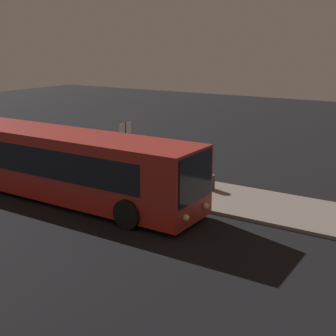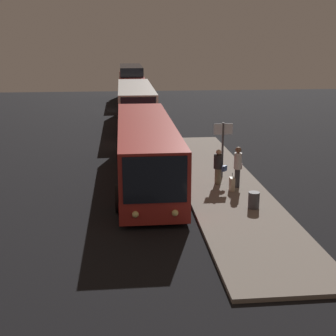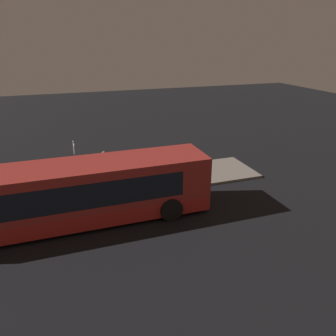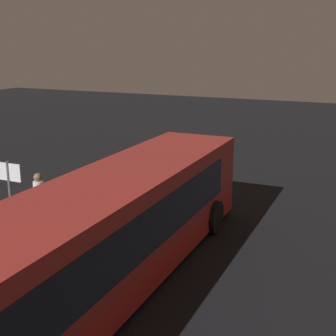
% 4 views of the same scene
% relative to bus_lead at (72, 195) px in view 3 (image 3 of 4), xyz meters
% --- Properties ---
extents(ground, '(80.00, 80.00, 0.00)m').
position_rel_bus_lead_xyz_m(ground, '(1.24, 0.00, -1.40)').
color(ground, black).
extents(platform, '(20.00, 3.56, 0.14)m').
position_rel_bus_lead_xyz_m(platform, '(1.24, 3.38, -1.33)').
color(platform, slate).
rests_on(platform, ground).
extents(bus_lead, '(12.60, 2.83, 2.80)m').
position_rel_bus_lead_xyz_m(bus_lead, '(0.00, 0.00, 0.00)').
color(bus_lead, maroon).
rests_on(bus_lead, ground).
extents(passenger_boarding, '(0.59, 0.49, 1.83)m').
position_rel_bus_lead_xyz_m(passenger_boarding, '(2.07, 3.97, -0.25)').
color(passenger_boarding, '#2D2D33').
rests_on(passenger_boarding, platform).
extents(passenger_waiting, '(0.65, 0.68, 1.60)m').
position_rel_bus_lead_xyz_m(passenger_waiting, '(1.53, 3.22, -0.42)').
color(passenger_waiting, '#6B604C').
rests_on(passenger_waiting, platform).
extents(suitcase, '(0.36, 0.19, 0.82)m').
position_rel_bus_lead_xyz_m(suitcase, '(2.56, 3.62, -0.97)').
color(suitcase, beige).
rests_on(suitcase, platform).
extents(sign_post, '(0.10, 0.88, 2.63)m').
position_rel_bus_lead_xyz_m(sign_post, '(0.47, 3.62, 0.47)').
color(sign_post, '#4C4C51').
rests_on(sign_post, platform).
extents(trash_bin, '(0.44, 0.44, 0.65)m').
position_rel_bus_lead_xyz_m(trash_bin, '(4.78, 3.97, -0.94)').
color(trash_bin, '#3F3F44').
rests_on(trash_bin, platform).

